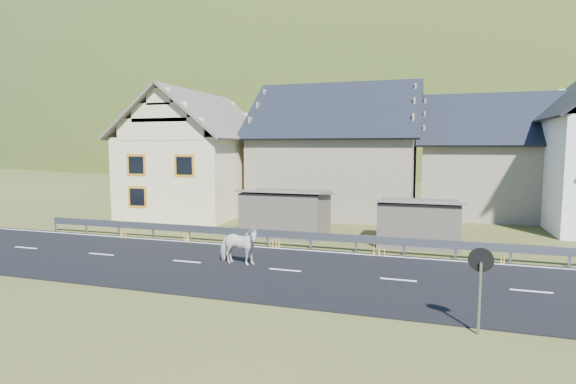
% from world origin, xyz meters
% --- Properties ---
extents(ground, '(160.00, 160.00, 0.00)m').
position_xyz_m(ground, '(0.00, 0.00, 0.00)').
color(ground, '#333D13').
rests_on(ground, ground).
extents(road, '(60.00, 7.00, 0.04)m').
position_xyz_m(road, '(0.00, 0.00, 0.02)').
color(road, black).
rests_on(road, ground).
extents(lane_markings, '(60.00, 6.60, 0.01)m').
position_xyz_m(lane_markings, '(0.00, 0.00, 0.04)').
color(lane_markings, silver).
rests_on(lane_markings, road).
extents(guardrail, '(28.10, 0.09, 0.75)m').
position_xyz_m(guardrail, '(-0.00, 3.68, 0.56)').
color(guardrail, '#93969B').
rests_on(guardrail, ground).
extents(shed_left, '(4.30, 3.30, 2.40)m').
position_xyz_m(shed_left, '(-2.00, 6.50, 1.10)').
color(shed_left, '#64594B').
rests_on(shed_left, ground).
extents(shed_right, '(3.80, 2.90, 2.20)m').
position_xyz_m(shed_right, '(4.50, 6.00, 1.00)').
color(shed_right, '#64594B').
rests_on(shed_right, ground).
extents(house_cream, '(7.80, 9.80, 8.30)m').
position_xyz_m(house_cream, '(-10.00, 12.00, 4.36)').
color(house_cream, '#FDF1B7').
rests_on(house_cream, ground).
extents(house_stone_a, '(10.80, 9.80, 8.90)m').
position_xyz_m(house_stone_a, '(-1.00, 15.00, 4.63)').
color(house_stone_a, gray).
rests_on(house_stone_a, ground).
extents(house_stone_b, '(9.80, 8.80, 8.10)m').
position_xyz_m(house_stone_b, '(9.00, 17.00, 4.24)').
color(house_stone_b, gray).
rests_on(house_stone_b, ground).
extents(mountain, '(440.00, 280.00, 260.00)m').
position_xyz_m(mountain, '(5.00, 180.00, -20.00)').
color(mountain, '#203815').
rests_on(mountain, ground).
extents(conifer_patch, '(76.00, 50.00, 28.00)m').
position_xyz_m(conifer_patch, '(-55.00, 110.00, 6.00)').
color(conifer_patch, black).
rests_on(conifer_patch, ground).
extents(horse, '(0.89, 1.76, 1.45)m').
position_xyz_m(horse, '(-1.92, 0.22, 0.77)').
color(horse, silver).
rests_on(horse, road).
extents(traffic_mirror, '(0.59, 0.17, 2.11)m').
position_xyz_m(traffic_mirror, '(6.10, -3.78, 1.54)').
color(traffic_mirror, '#93969B').
rests_on(traffic_mirror, ground).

